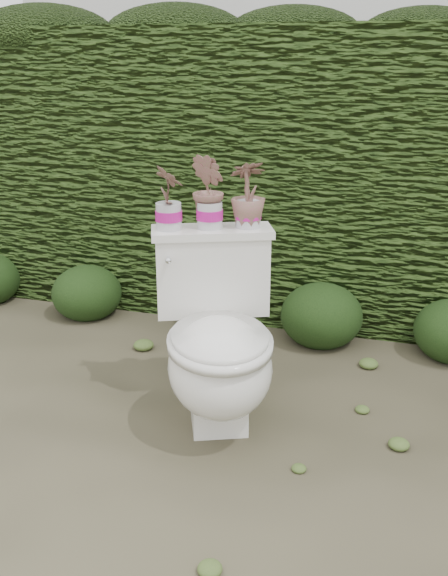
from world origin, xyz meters
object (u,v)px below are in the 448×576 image
(potted_plant_left, at_px, (168,199))
(toilet, at_px, (218,345))
(potted_plant_center, at_px, (210,193))
(potted_plant_right, at_px, (248,196))

(potted_plant_left, bearing_deg, toilet, -176.29)
(potted_plant_center, distance_m, potted_plant_right, 0.16)
(potted_plant_left, bearing_deg, potted_plant_right, -122.67)
(potted_plant_left, distance_m, potted_plant_right, 0.33)
(potted_plant_right, bearing_deg, toilet, 44.58)
(toilet, xyz_separation_m, potted_plant_center, (-0.10, 0.22, 0.57))
(potted_plant_right, bearing_deg, potted_plant_left, -13.38)
(potted_plant_left, relative_size, potted_plant_center, 0.85)
(toilet, bearing_deg, potted_plant_center, 92.13)
(potted_plant_left, height_order, potted_plant_right, potted_plant_right)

